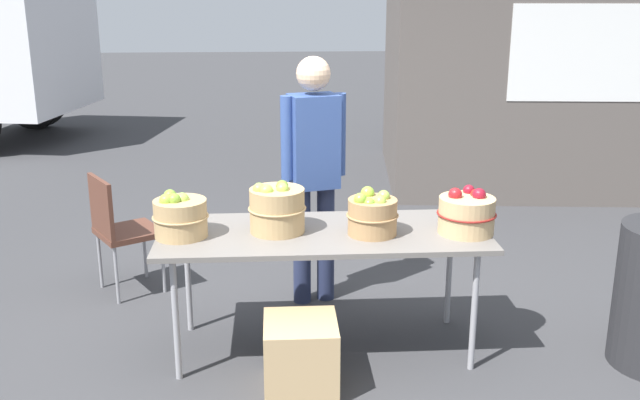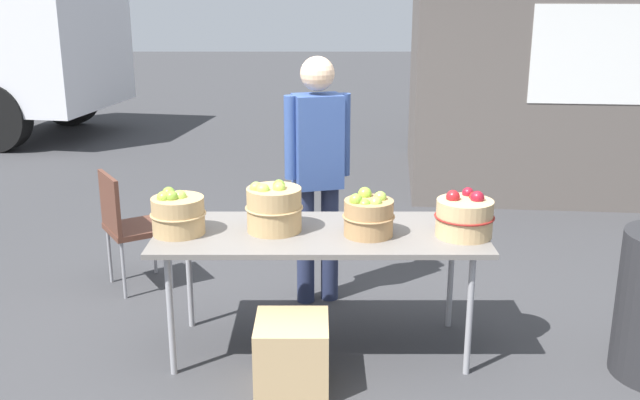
% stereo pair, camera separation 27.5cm
% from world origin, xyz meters
% --- Properties ---
extents(ground_plane, '(40.00, 40.00, 0.00)m').
position_xyz_m(ground_plane, '(0.00, 0.00, 0.00)').
color(ground_plane, '#38383A').
extents(market_table, '(1.90, 0.76, 0.75)m').
position_xyz_m(market_table, '(0.00, 0.00, 0.71)').
color(market_table, slate).
rests_on(market_table, ground).
extents(apple_basket_green_0, '(0.32, 0.32, 0.26)m').
position_xyz_m(apple_basket_green_0, '(-0.81, -0.03, 0.87)').
color(apple_basket_green_0, tan).
rests_on(apple_basket_green_0, market_table).
extents(apple_basket_green_1, '(0.34, 0.34, 0.31)m').
position_xyz_m(apple_basket_green_1, '(-0.27, 0.02, 0.89)').
color(apple_basket_green_1, tan).
rests_on(apple_basket_green_1, market_table).
extents(apple_basket_green_2, '(0.30, 0.30, 0.26)m').
position_xyz_m(apple_basket_green_2, '(0.27, -0.06, 0.86)').
color(apple_basket_green_2, '#A87F51').
rests_on(apple_basket_green_2, market_table).
extents(apple_basket_red_0, '(0.34, 0.34, 0.27)m').
position_xyz_m(apple_basket_red_0, '(0.82, -0.08, 0.86)').
color(apple_basket_red_0, tan).
rests_on(apple_basket_red_0, market_table).
extents(vendor_adult, '(0.43, 0.29, 1.68)m').
position_xyz_m(vendor_adult, '(-0.02, 0.71, 0.99)').
color(vendor_adult, '#262D4C').
rests_on(vendor_adult, ground).
extents(food_kiosk, '(3.77, 3.23, 2.74)m').
position_xyz_m(food_kiosk, '(2.52, 3.96, 1.38)').
color(food_kiosk, '#59514C').
rests_on(food_kiosk, ground).
extents(folding_chair, '(0.55, 0.55, 0.86)m').
position_xyz_m(folding_chair, '(-1.37, 0.93, 0.51)').
color(folding_chair, brown).
rests_on(folding_chair, ground).
extents(produce_crate, '(0.39, 0.39, 0.39)m').
position_xyz_m(produce_crate, '(-0.15, -0.44, 0.20)').
color(produce_crate, tan).
rests_on(produce_crate, ground).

